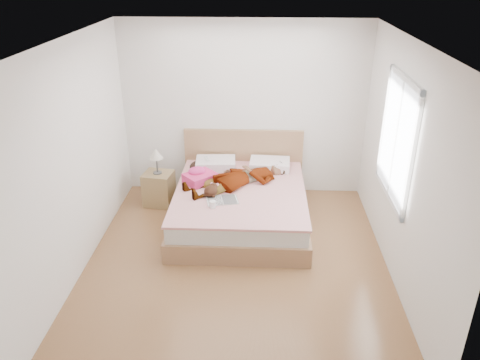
% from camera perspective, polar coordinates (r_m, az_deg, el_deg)
% --- Properties ---
extents(ground, '(4.00, 4.00, 0.00)m').
position_cam_1_polar(ground, '(5.74, -0.42, -10.00)').
color(ground, '#56361B').
rests_on(ground, ground).
extents(woman, '(1.66, 1.39, 0.22)m').
position_cam_1_polar(woman, '(6.45, -0.02, 0.61)').
color(woman, white).
rests_on(woman, bed).
extents(hair, '(0.42, 0.51, 0.07)m').
position_cam_1_polar(hair, '(6.94, -4.55, 1.71)').
color(hair, black).
rests_on(hair, bed).
extents(phone, '(0.09, 0.10, 0.05)m').
position_cam_1_polar(phone, '(6.83, -4.05, 2.62)').
color(phone, silver).
rests_on(phone, bed).
extents(room_shell, '(4.00, 4.00, 4.00)m').
position_cam_1_polar(room_shell, '(5.50, 18.56, 4.68)').
color(room_shell, white).
rests_on(room_shell, ground).
extents(bed, '(1.80, 2.08, 1.00)m').
position_cam_1_polar(bed, '(6.47, 0.08, -2.69)').
color(bed, olive).
rests_on(bed, ground).
extents(towel, '(0.52, 0.51, 0.21)m').
position_cam_1_polar(towel, '(6.49, -4.98, 0.45)').
color(towel, '#DE3C76').
rests_on(towel, bed).
extents(magazine, '(0.45, 0.34, 0.02)m').
position_cam_1_polar(magazine, '(6.01, -2.19, -2.47)').
color(magazine, white).
rests_on(magazine, bed).
extents(coffee_mug, '(0.12, 0.11, 0.09)m').
position_cam_1_polar(coffee_mug, '(5.84, -3.35, -2.96)').
color(coffee_mug, silver).
rests_on(coffee_mug, bed).
extents(plush_toy, '(0.22, 0.29, 0.15)m').
position_cam_1_polar(plush_toy, '(6.11, -3.53, -1.26)').
color(plush_toy, black).
rests_on(plush_toy, bed).
extents(nightstand, '(0.46, 0.42, 0.88)m').
position_cam_1_polar(nightstand, '(6.99, -9.88, -0.72)').
color(nightstand, olive).
rests_on(nightstand, ground).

